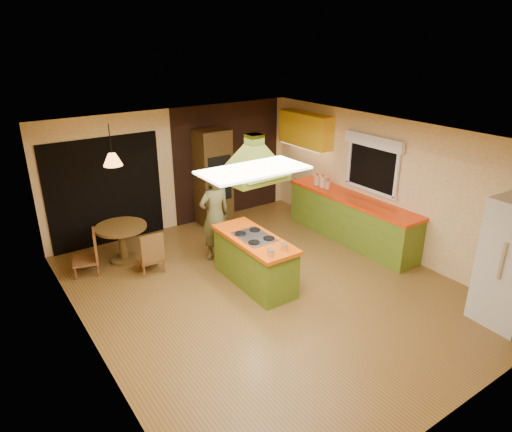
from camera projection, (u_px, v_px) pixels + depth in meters
ground at (268, 289)px, 7.43m from camera, size 6.50×6.50×0.00m
room_walls at (269, 218)px, 6.96m from camera, size 5.50×6.50×6.50m
ceiling_plane at (270, 137)px, 6.49m from camera, size 6.50×6.50×0.00m
brick_panel at (228, 160)px, 10.08m from camera, size 2.64×0.03×2.50m
nook_opening at (106, 192)px, 8.71m from camera, size 2.20×0.03×2.10m
right_counter at (350, 219)px, 9.01m from camera, size 0.62×3.05×0.92m
upper_cabinets at (305, 130)px, 9.73m from camera, size 0.34×1.40×0.70m
window_right at (373, 154)px, 8.49m from camera, size 0.12×1.35×1.06m
fluor_panel at (254, 170)px, 5.00m from camera, size 1.20×0.60×0.03m
kitchen_island at (254, 260)px, 7.45m from camera, size 0.69×1.67×0.85m
range_hood at (254, 151)px, 6.76m from camera, size 0.95×0.71×0.78m
man at (215, 216)px, 8.17m from camera, size 0.61×0.40×1.66m
wall_oven at (213, 178)px, 9.66m from camera, size 0.68×0.60×2.05m
dining_table at (122, 237)px, 8.19m from camera, size 0.91×0.91×0.68m
chair_left at (84, 253)px, 7.78m from camera, size 0.52×0.52×0.77m
chair_near at (150, 251)px, 7.86m from camera, size 0.44×0.44×0.76m
pendant_lamp at (113, 160)px, 7.65m from camera, size 0.42×0.42×0.21m
canister_large at (323, 182)px, 9.37m from camera, size 0.18×0.18×0.21m
canister_medium at (317, 180)px, 9.51m from camera, size 0.15×0.15×0.20m
canister_small at (327, 185)px, 9.27m from camera, size 0.16×0.16×0.16m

